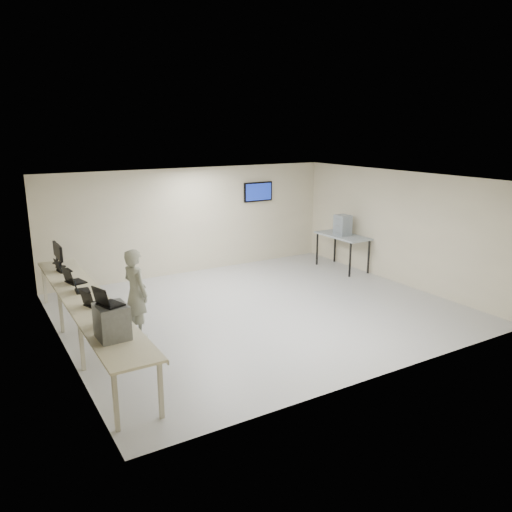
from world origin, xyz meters
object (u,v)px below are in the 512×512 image
soldier (136,293)px  workbench (87,302)px  equipment_box (112,322)px  side_table (343,238)px

soldier → workbench: bearing=75.5°
workbench → equipment_box: 1.97m
side_table → soldier: bearing=-165.8°
soldier → side_table: soldier is taller
soldier → side_table: size_ratio=1.05×
equipment_box → side_table: 8.07m
workbench → soldier: (0.88, 0.00, 0.01)m
side_table → workbench: bearing=-167.5°
workbench → soldier: soldier is taller
equipment_box → side_table: (7.25, 3.54, -0.26)m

